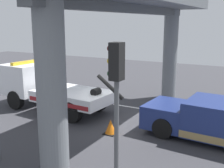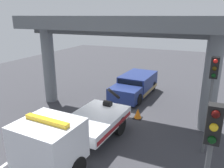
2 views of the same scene
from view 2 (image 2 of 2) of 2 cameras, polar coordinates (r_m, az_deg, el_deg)
name	(u,v)px [view 2 (image 2 of 2)]	position (r m, az deg, el deg)	size (l,w,h in m)	color
ground_plane	(112,119)	(13.81, -0.13, -9.02)	(60.00, 40.00, 0.10)	#38383D
lane_stripe_west	(115,86)	(19.78, 0.69, -0.58)	(2.60, 0.16, 0.01)	silver
lane_stripe_mid	(79,112)	(14.81, -8.55, -7.11)	(2.60, 0.16, 0.01)	silver
lane_stripe_east	(3,166)	(10.94, -26.38, -18.47)	(2.60, 0.16, 0.01)	silver
tow_truck_white	(72,132)	(10.02, -10.32, -12.11)	(7.31, 2.72, 2.46)	white
towed_van_green	(135,85)	(17.54, 6.04, -0.37)	(5.31, 2.47, 1.58)	navy
overpass_structure	(118,32)	(13.30, 1.58, 13.22)	(3.60, 12.61, 6.05)	slate
traffic_light_near	(212,69)	(14.62, 24.39, 3.60)	(0.39, 0.32, 4.10)	#515456
traffic_light_far	(212,86)	(10.20, 24.39, -0.37)	(0.39, 0.32, 4.47)	#515456
traffic_light_mid	(209,153)	(5.64, 23.84, -15.94)	(0.39, 0.32, 4.28)	#515456
traffic_cone_orange	(138,114)	(13.78, 6.67, -7.64)	(0.52, 0.52, 0.62)	orange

